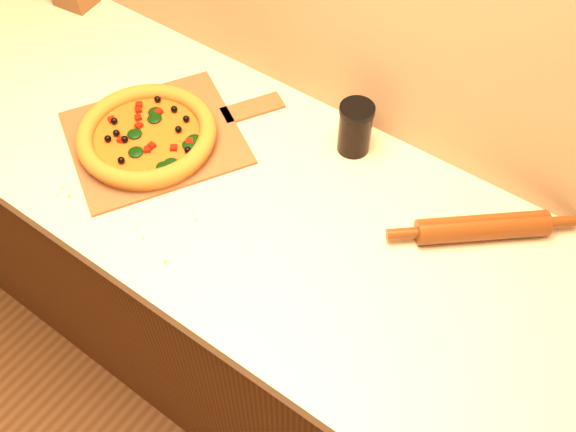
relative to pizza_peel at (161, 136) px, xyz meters
The scene contains 7 objects.
cabinet 0.59m from the pizza_peel, ahead, with size 2.80×0.65×0.86m, color #42250E.
countertop 0.35m from the pizza_peel, ahead, with size 2.84×0.68×0.04m, color beige.
pizza_peel is the anchor object (origin of this frame).
pizza 0.04m from the pizza_peel, 103.08° to the right, with size 0.32×0.32×0.05m.
bottle_cap 0.10m from the pizza_peel, 98.52° to the right, with size 0.02×0.02×0.01m, color black.
rolling_pin 0.76m from the pizza_peel, 13.56° to the left, with size 0.32×0.28×0.05m.
dark_jar 0.46m from the pizza_peel, 31.31° to the left, with size 0.08×0.08×0.13m.
Camera 1 is at (0.52, 0.74, 1.99)m, focal length 40.00 mm.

